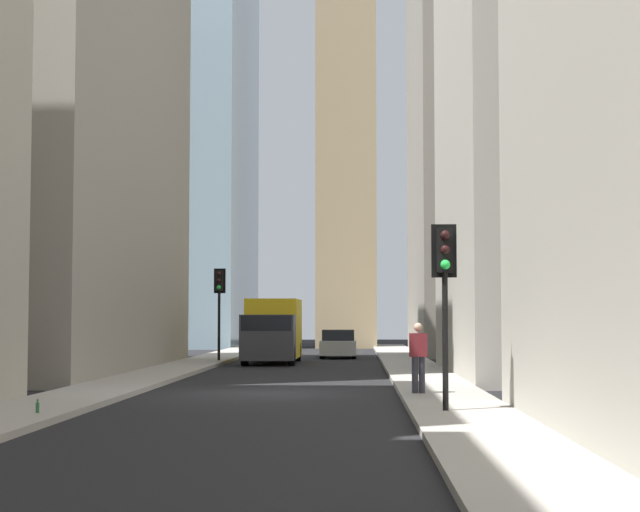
# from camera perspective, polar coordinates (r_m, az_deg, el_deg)

# --- Properties ---
(ground_plane) EXTENTS (135.00, 135.00, 0.00)m
(ground_plane) POSITION_cam_1_polar(r_m,az_deg,el_deg) (27.67, -2.79, -7.63)
(ground_plane) COLOR black
(sidewalk_right) EXTENTS (90.00, 2.20, 0.14)m
(sidewalk_right) POSITION_cam_1_polar(r_m,az_deg,el_deg) (28.40, -11.95, -7.31)
(sidewalk_right) COLOR #A8A399
(sidewalk_right) RESTS_ON ground_plane
(sidewalk_left) EXTENTS (90.00, 2.20, 0.14)m
(sidewalk_left) POSITION_cam_1_polar(r_m,az_deg,el_deg) (27.65, 6.62, -7.47)
(sidewalk_left) COLOR #A8A399
(sidewalk_left) RESTS_ON ground_plane
(building_left_far) EXTENTS (16.22, 10.00, 33.11)m
(building_left_far) POSITION_cam_1_polar(r_m,az_deg,el_deg) (60.23, 10.07, 10.57)
(building_left_far) COLOR gray
(building_left_far) RESTS_ON ground_plane
(building_right_midfar) EXTENTS (19.77, 10.50, 25.11)m
(building_right_midfar) POSITION_cam_1_polar(r_m,az_deg,el_deg) (41.55, -16.46, 11.40)
(building_right_midfar) COLOR gray
(building_right_midfar) RESTS_ON ground_plane
(church_spire) EXTENTS (4.44, 4.44, 37.22)m
(church_spire) POSITION_cam_1_polar(r_m,az_deg,el_deg) (70.93, 1.45, 10.74)
(church_spire) COLOR #9E8966
(church_spire) RESTS_ON ground_plane
(delivery_truck) EXTENTS (6.46, 2.25, 2.84)m
(delivery_truck) POSITION_cam_1_polar(r_m,az_deg,el_deg) (45.37, -2.66, -4.15)
(delivery_truck) COLOR yellow
(delivery_truck) RESTS_ON ground_plane
(sedan_silver) EXTENTS (4.30, 1.78, 1.42)m
(sedan_silver) POSITION_cam_1_polar(r_m,az_deg,el_deg) (51.50, 1.03, -4.96)
(sedan_silver) COLOR #B7BABF
(sedan_silver) RESTS_ON ground_plane
(traffic_light_foreground) EXTENTS (0.43, 0.52, 3.80)m
(traffic_light_foreground) POSITION_cam_1_polar(r_m,az_deg,el_deg) (21.02, 6.96, -0.94)
(traffic_light_foreground) COLOR black
(traffic_light_foreground) RESTS_ON sidewalk_left
(traffic_light_midblock) EXTENTS (0.43, 0.52, 4.06)m
(traffic_light_midblock) POSITION_cam_1_polar(r_m,az_deg,el_deg) (45.49, -5.64, -2.04)
(traffic_light_midblock) COLOR black
(traffic_light_midblock) RESTS_ON sidewalk_right
(pedestrian) EXTENTS (0.26, 0.44, 1.75)m
(pedestrian) POSITION_cam_1_polar(r_m,az_deg,el_deg) (25.74, 5.50, -5.49)
(pedestrian) COLOR #33333D
(pedestrian) RESTS_ON sidewalk_left
(discarded_bottle) EXTENTS (0.07, 0.07, 0.27)m
(discarded_bottle) POSITION_cam_1_polar(r_m,az_deg,el_deg) (21.12, -15.47, -8.13)
(discarded_bottle) COLOR #236033
(discarded_bottle) RESTS_ON sidewalk_right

